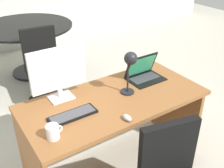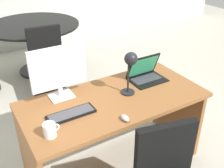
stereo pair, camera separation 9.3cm
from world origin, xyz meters
name	(u,v)px [view 2 (the right image)]	position (x,y,z in m)	size (l,w,h in m)	color
ground	(59,94)	(0.00, 1.50, 0.00)	(12.00, 12.00, 0.00)	#B7B2A3
desk	(111,117)	(0.00, 0.05, 0.53)	(1.57, 0.75, 0.75)	brown
monitor	(59,69)	(-0.38, 0.25, 1.01)	(0.48, 0.16, 0.45)	silver
laptop	(145,72)	(0.44, 0.16, 0.82)	(0.34, 0.25, 0.23)	black
keyboard	(71,114)	(-0.41, -0.04, 0.76)	(0.38, 0.13, 0.02)	black
mouse	(125,118)	(-0.09, -0.30, 0.77)	(0.05, 0.09, 0.04)	#B7BABF
desk_lamp	(130,64)	(0.15, -0.01, 1.04)	(0.12, 0.14, 0.39)	black
coffee_mug	(50,130)	(-0.63, -0.19, 0.81)	(0.12, 0.09, 0.10)	white
meeting_table	(34,36)	(0.00, 2.36, 0.60)	(1.38, 1.38, 0.79)	black
meeting_chair_far	(50,72)	(-0.08, 1.48, 0.39)	(0.56, 0.56, 0.95)	black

